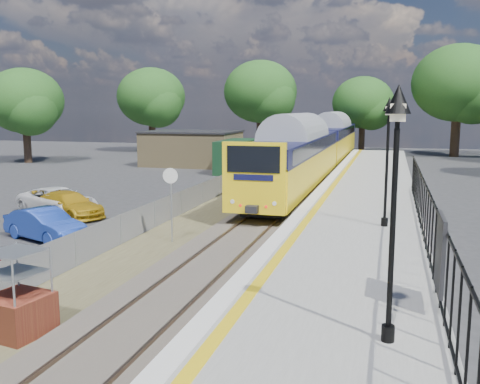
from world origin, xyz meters
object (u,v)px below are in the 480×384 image
at_px(victorian_lamp_south, 396,155).
at_px(car_yellow, 69,205).
at_px(car_white, 58,201).
at_px(brick_plinth, 17,295).
at_px(train, 319,145).
at_px(speed_sign, 171,192).
at_px(victorian_lamp_north, 388,132).
at_px(car_blue, 45,225).

height_order(victorian_lamp_south, car_yellow, victorian_lamp_south).
distance_m(victorian_lamp_south, car_white, 20.54).
distance_m(victorian_lamp_south, brick_plinth, 8.67).
bearing_deg(train, speed_sign, -96.14).
relative_size(brick_plinth, car_white, 0.44).
bearing_deg(brick_plinth, speed_sign, 89.97).
bearing_deg(car_white, train, -6.17).
bearing_deg(train, car_yellow, -114.75).
distance_m(victorian_lamp_north, train, 22.79).
bearing_deg(train, car_white, -117.77).
height_order(victorian_lamp_south, brick_plinth, victorian_lamp_south).
height_order(train, car_blue, train).
bearing_deg(car_white, brick_plinth, -127.33).
distance_m(brick_plinth, speed_sign, 8.82).
relative_size(brick_plinth, car_blue, 0.53).
height_order(speed_sign, car_white, speed_sign).
bearing_deg(car_white, speed_sign, -95.67).
xyz_separation_m(victorian_lamp_south, train, (-5.50, 32.08, -1.96)).
xyz_separation_m(car_yellow, car_white, (-0.99, 0.60, 0.04)).
xyz_separation_m(train, car_yellow, (-9.17, -19.89, -1.74)).
height_order(victorian_lamp_north, car_yellow, victorian_lamp_north).
height_order(brick_plinth, speed_sign, speed_sign).
distance_m(car_blue, car_white, 5.52).
xyz_separation_m(victorian_lamp_south, car_blue, (-12.97, 7.97, -3.67)).
height_order(car_yellow, car_white, car_white).
distance_m(victorian_lamp_north, car_blue, 13.44).
height_order(car_blue, car_white, car_white).
xyz_separation_m(victorian_lamp_south, car_white, (-15.66, 12.78, -3.66)).
bearing_deg(speed_sign, car_blue, -174.72).
bearing_deg(victorian_lamp_south, car_white, 140.78).
xyz_separation_m(car_blue, car_white, (-2.70, 4.81, 0.01)).
bearing_deg(speed_sign, car_white, 148.15).
xyz_separation_m(victorian_lamp_south, car_yellow, (-14.67, 12.19, -3.70)).
height_order(victorian_lamp_south, car_blue, victorian_lamp_south).
bearing_deg(victorian_lamp_south, brick_plinth, 179.48).
distance_m(train, speed_sign, 23.38).
relative_size(car_blue, car_yellow, 0.92).
relative_size(car_yellow, car_white, 0.90).
height_order(victorian_lamp_south, car_white, victorian_lamp_south).
distance_m(victorian_lamp_south, car_yellow, 19.43).
bearing_deg(car_white, victorian_lamp_south, -107.62).
distance_m(victorian_lamp_north, car_white, 16.13).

